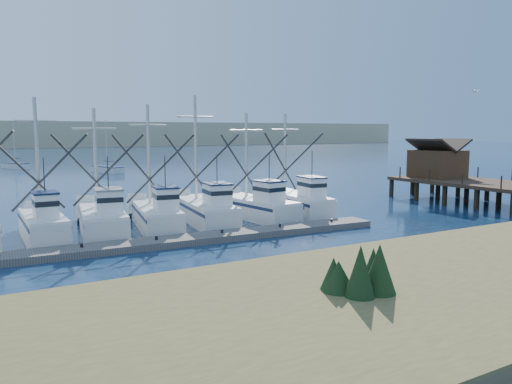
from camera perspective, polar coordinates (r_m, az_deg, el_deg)
ground at (r=27.82m, az=9.69°, el=-6.50°), size 500.00×500.00×0.00m
shore_bank at (r=15.34m, az=10.29°, el=-14.75°), size 40.00×10.00×1.60m
floating_dock at (r=28.63m, az=-11.30°, el=-5.75°), size 29.10×3.07×0.39m
timber_pier at (r=48.73m, az=23.15°, el=1.89°), size 7.00×20.00×8.00m
dune_ridge at (r=231.51m, az=-25.54°, el=6.00°), size 360.00×60.00×10.00m
trawler_fleet at (r=33.18m, az=-14.25°, el=-2.71°), size 28.98×9.28×9.60m
sailboat_near at (r=80.28m, az=-16.59°, el=2.48°), size 3.78×6.65×8.10m
sailboat_far at (r=94.53m, az=-25.78°, el=2.72°), size 4.07×6.07×8.10m
flying_gull at (r=45.44m, az=23.75°, el=10.54°), size 1.10×0.20×0.20m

